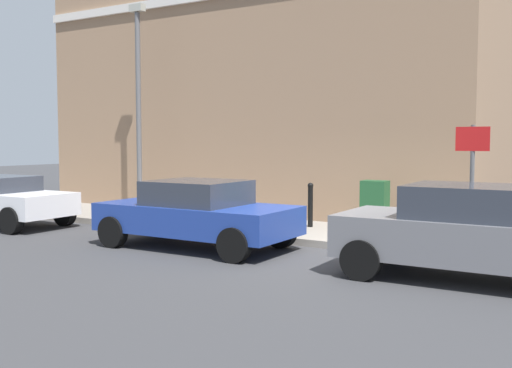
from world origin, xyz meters
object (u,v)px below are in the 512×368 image
Objects in this scene: street_sign at (472,169)px; car_grey at (487,232)px; bollard_near_cabinet at (310,203)px; lamppost at (138,99)px; car_blue at (197,213)px; utility_cabinet at (375,209)px.

car_grey is at bearing -161.48° from street_sign.
bollard_near_cabinet is 5.85m from lamppost.
utility_cabinet is at bearing -134.40° from car_blue.
lamppost is (2.92, 9.70, 2.52)m from car_grey.
lamppost reaches higher than street_sign.
utility_cabinet is 7.34m from lamppost.
bollard_near_cabinet is 0.18× the size of lamppost.
lamppost is (2.83, 4.13, 2.59)m from car_blue.
bollard_near_cabinet is 0.45× the size of street_sign.
utility_cabinet is at bearing 63.89° from street_sign.
car_grey is at bearing 178.83° from car_blue.
street_sign is (-1.20, -3.85, 0.96)m from bollard_near_cabinet.
bollard_near_cabinet is (2.91, -1.12, -0.00)m from car_blue.
car_grey reaches higher than bollard_near_cabinet.
utility_cabinet is (2.90, 2.84, -0.10)m from car_grey.
lamppost is (1.13, 9.09, 1.64)m from street_sign.
car_blue is 3.11m from bollard_near_cabinet.
bollard_near_cabinet is at bearing 86.44° from utility_cabinet.
utility_cabinet reaches higher than bollard_near_cabinet.
car_grey is 3.92× the size of utility_cabinet.
bollard_near_cabinet is at bearing -89.20° from lamppost.
car_blue is 3.90× the size of bollard_near_cabinet.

